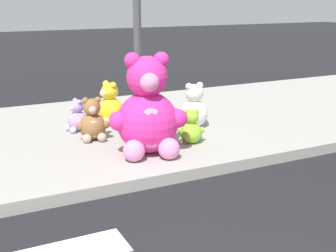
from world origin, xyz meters
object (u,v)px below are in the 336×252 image
(plush_pink_large, at_px, (148,114))
(plush_brown, at_px, (93,123))
(plush_white, at_px, (193,109))
(plush_yellow, at_px, (109,107))
(sign_pole, at_px, (137,22))
(plush_lavender, at_px, (77,118))
(plush_lime, at_px, (191,129))

(plush_pink_large, bearing_deg, plush_brown, 118.61)
(plush_brown, xyz_separation_m, plush_white, (1.66, -0.03, 0.04))
(plush_yellow, relative_size, plush_white, 0.97)
(plush_yellow, height_order, plush_brown, plush_yellow)
(sign_pole, bearing_deg, plush_yellow, 94.21)
(plush_pink_large, xyz_separation_m, plush_yellow, (0.04, 1.66, -0.26))
(plush_yellow, xyz_separation_m, plush_lavender, (-0.61, -0.22, -0.07))
(plush_pink_large, bearing_deg, plush_yellow, 88.75)
(plush_lavender, relative_size, plush_lime, 1.01)
(sign_pole, distance_m, plush_pink_large, 1.31)
(plush_yellow, distance_m, plush_white, 1.39)
(plush_brown, distance_m, plush_white, 1.66)
(plush_pink_large, height_order, plush_brown, plush_pink_large)
(plush_brown, bearing_deg, sign_pole, -26.88)
(plush_pink_large, bearing_deg, sign_pole, 78.91)
(plush_lavender, distance_m, plush_white, 1.84)
(sign_pole, relative_size, plush_yellow, 4.57)
(sign_pole, bearing_deg, plush_brown, 153.12)
(plush_pink_large, height_order, plush_lime, plush_pink_large)
(plush_brown, xyz_separation_m, plush_lime, (1.22, -0.77, -0.05))
(plush_pink_large, xyz_separation_m, plush_lime, (0.73, 0.12, -0.34))
(plush_pink_large, height_order, plush_yellow, plush_pink_large)
(plush_yellow, relative_size, plush_lavender, 1.37)
(plush_lime, bearing_deg, plush_pink_large, -170.48)
(sign_pole, bearing_deg, plush_white, 14.36)
(plush_lime, bearing_deg, plush_yellow, 114.18)
(sign_pole, height_order, plush_lime, sign_pole)
(sign_pole, bearing_deg, plush_pink_large, -101.09)
(plush_white, bearing_deg, plush_brown, 178.83)
(plush_yellow, xyz_separation_m, plush_lime, (0.69, -1.54, -0.08))
(plush_yellow, bearing_deg, plush_brown, -124.26)
(plush_yellow, bearing_deg, sign_pole, -85.79)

